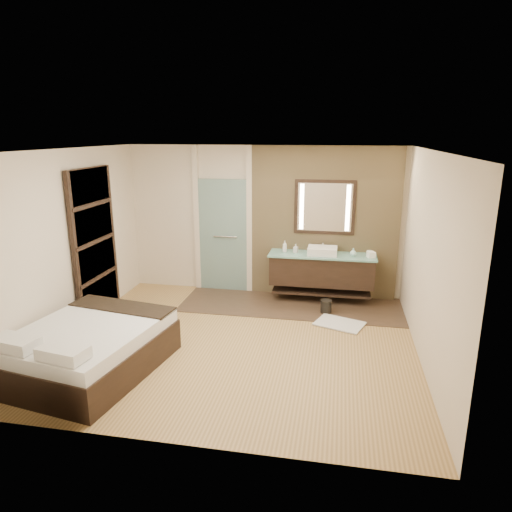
% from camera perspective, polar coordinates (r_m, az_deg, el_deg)
% --- Properties ---
extents(floor, '(5.00, 5.00, 0.00)m').
position_cam_1_polar(floor, '(6.66, -2.41, -10.79)').
color(floor, olive).
rests_on(floor, ground).
extents(tile_strip, '(3.80, 1.30, 0.01)m').
position_cam_1_polar(tile_strip, '(8.02, 4.37, -6.12)').
color(tile_strip, '#3C2D20').
rests_on(tile_strip, floor).
extents(stone_wall, '(2.60, 0.08, 2.70)m').
position_cam_1_polar(stone_wall, '(8.19, 8.51, 4.03)').
color(stone_wall, tan).
rests_on(stone_wall, floor).
extents(vanity, '(1.85, 0.55, 0.88)m').
position_cam_1_polar(vanity, '(8.10, 8.21, -1.71)').
color(vanity, black).
rests_on(vanity, stone_wall).
extents(mirror_unit, '(1.06, 0.04, 0.96)m').
position_cam_1_polar(mirror_unit, '(8.09, 8.58, 6.05)').
color(mirror_unit, black).
rests_on(mirror_unit, stone_wall).
extents(frosted_door, '(1.10, 0.12, 2.70)m').
position_cam_1_polar(frosted_door, '(8.49, -4.13, 3.14)').
color(frosted_door, '#ACDAD2').
rests_on(frosted_door, floor).
extents(shoji_partition, '(0.06, 1.20, 2.40)m').
position_cam_1_polar(shoji_partition, '(7.65, -19.48, 1.44)').
color(shoji_partition, black).
rests_on(shoji_partition, floor).
extents(bed, '(1.81, 2.13, 0.73)m').
position_cam_1_polar(bed, '(6.19, -20.17, -10.78)').
color(bed, black).
rests_on(bed, floor).
extents(bath_mat, '(0.85, 0.72, 0.02)m').
position_cam_1_polar(bath_mat, '(7.34, 10.40, -8.30)').
color(bath_mat, silver).
rests_on(bath_mat, floor).
extents(waste_bin, '(0.23, 0.23, 0.23)m').
position_cam_1_polar(waste_bin, '(7.71, 8.75, -6.28)').
color(waste_bin, black).
rests_on(waste_bin, floor).
extents(tissue_box, '(0.16, 0.16, 0.10)m').
position_cam_1_polar(tissue_box, '(7.95, 14.19, 0.16)').
color(tissue_box, white).
rests_on(tissue_box, vanity).
extents(soap_bottle_a, '(0.10, 0.10, 0.20)m').
position_cam_1_polar(soap_bottle_a, '(8.07, 3.62, 1.21)').
color(soap_bottle_a, white).
rests_on(soap_bottle_a, vanity).
extents(soap_bottle_b, '(0.09, 0.09, 0.16)m').
position_cam_1_polar(soap_bottle_b, '(8.04, 4.98, 0.96)').
color(soap_bottle_b, '#B2B2B2').
rests_on(soap_bottle_b, vanity).
extents(soap_bottle_c, '(0.13, 0.13, 0.14)m').
position_cam_1_polar(soap_bottle_c, '(7.97, 12.06, 0.48)').
color(soap_bottle_c, silver).
rests_on(soap_bottle_c, vanity).
extents(cup, '(0.14, 0.14, 0.09)m').
position_cam_1_polar(cup, '(8.08, 14.01, 0.36)').
color(cup, white).
rests_on(cup, vanity).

